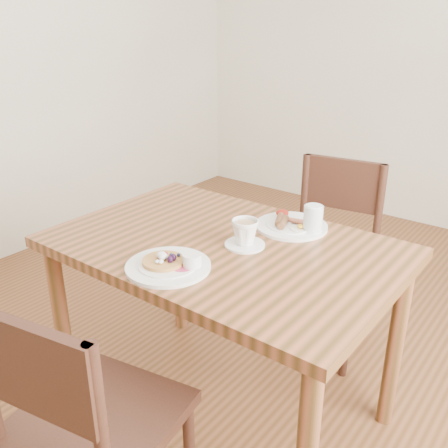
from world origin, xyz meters
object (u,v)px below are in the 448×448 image
at_px(breakfast_plate, 290,224).
at_px(water_glass, 313,220).
at_px(chair_near, 83,420).
at_px(pancake_plate, 170,264).
at_px(dining_table, 224,267).
at_px(teacup_saucer, 245,234).
at_px(chair_far, 329,247).

bearing_deg(breakfast_plate, water_glass, -3.60).
bearing_deg(chair_near, pancake_plate, 88.36).
distance_m(chair_near, water_glass, 1.00).
relative_size(chair_near, water_glass, 8.08).
bearing_deg(dining_table, chair_near, -85.79).
relative_size(breakfast_plate, teacup_saucer, 1.93).
distance_m(breakfast_plate, teacup_saucer, 0.24).
xyz_separation_m(dining_table, pancake_plate, (-0.02, -0.26, 0.11)).
relative_size(breakfast_plate, water_glass, 2.48).
height_order(dining_table, chair_far, chair_far).
distance_m(chair_far, pancake_plate, 1.00).
distance_m(chair_far, teacup_saucer, 0.74).
height_order(chair_far, breakfast_plate, chair_far).
height_order(breakfast_plate, water_glass, water_glass).
distance_m(chair_near, teacup_saucer, 0.76).
relative_size(dining_table, breakfast_plate, 4.44).
height_order(chair_near, breakfast_plate, chair_near).
bearing_deg(chair_near, teacup_saucer, 77.37).
xyz_separation_m(chair_near, breakfast_plate, (0.06, 0.94, 0.27)).
height_order(pancake_plate, teacup_saucer, teacup_saucer).
relative_size(pancake_plate, water_glass, 2.48).
height_order(pancake_plate, water_glass, water_glass).
bearing_deg(teacup_saucer, pancake_plate, -108.00).
relative_size(chair_far, water_glass, 8.08).
bearing_deg(chair_far, pancake_plate, 75.94).
relative_size(teacup_saucer, water_glass, 1.29).
distance_m(dining_table, pancake_plate, 0.28).
bearing_deg(pancake_plate, chair_far, 84.23).
xyz_separation_m(chair_near, pancake_plate, (-0.07, 0.42, 0.27)).
bearing_deg(chair_far, teacup_saucer, 81.23).
xyz_separation_m(dining_table, breakfast_plate, (0.11, 0.26, 0.11)).
bearing_deg(breakfast_plate, teacup_saucer, -99.88).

